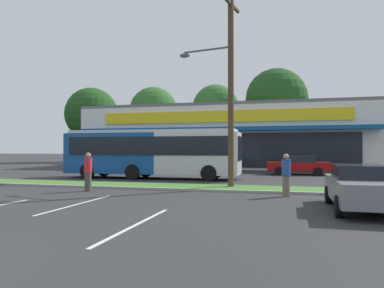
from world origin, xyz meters
name	(u,v)px	position (x,y,z in m)	size (l,w,h in m)	color
grass_median	(156,186)	(0.00, 14.00, 0.06)	(56.00, 2.20, 0.12)	#427A2D
curb_lip	(148,188)	(0.00, 12.78, 0.06)	(56.00, 0.24, 0.12)	#99968C
parking_stripe_2	(78,204)	(-0.73, 7.84, 0.00)	(0.12, 4.80, 0.01)	silver
parking_stripe_3	(136,225)	(2.74, 5.08, 0.00)	(0.12, 4.80, 0.01)	silver
storefront_building	(231,138)	(0.40, 36.99, 3.24)	(29.65, 15.31, 6.48)	silver
tree_far_left	(92,114)	(-22.11, 45.40, 7.26)	(7.95, 7.95, 11.24)	#473323
tree_left	(154,111)	(-12.08, 45.37, 7.45)	(6.89, 6.89, 10.91)	#473323
tree_mid_left	(216,108)	(-3.24, 46.81, 7.85)	(6.54, 6.54, 11.14)	#473323
tree_mid	(276,99)	(5.27, 44.09, 8.37)	(7.95, 7.95, 12.35)	#473323
utility_pole	(228,83)	(3.72, 14.30, 5.31)	(3.13, 2.38, 9.92)	#4C3826
city_bus	(152,152)	(-2.21, 19.09, 1.77)	(11.89, 2.85, 3.25)	#144793
car_0	(113,163)	(-8.19, 25.08, 0.77)	(4.32, 1.99, 1.52)	#0C3F1E
car_1	(298,165)	(7.43, 25.25, 0.76)	(4.56, 1.89, 1.49)	maroon
car_3	(195,164)	(-0.74, 25.03, 0.79)	(4.80, 1.94, 1.51)	#515459
car_4	(361,187)	(8.91, 9.00, 0.77)	(1.93, 4.55, 1.47)	slate
pedestrian_near_bench	(286,175)	(6.55, 11.86, 0.90)	(0.36, 0.36, 1.79)	#726651
pedestrian_by_pole	(88,172)	(-2.50, 11.50, 0.92)	(0.37, 0.37, 1.82)	#47423D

